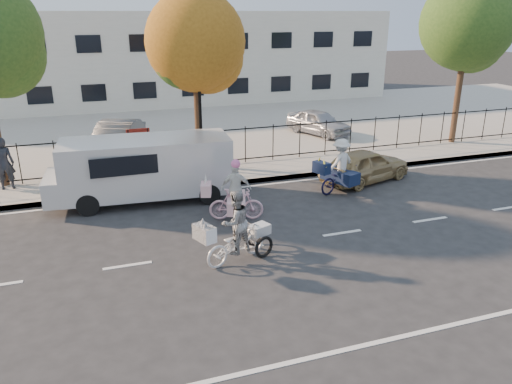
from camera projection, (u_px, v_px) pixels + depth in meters
name	position (u px, v px, depth m)	size (l,w,h in m)	color
ground	(242.00, 248.00, 13.36)	(120.00, 120.00, 0.00)	#333334
road_markings	(242.00, 248.00, 13.35)	(60.00, 9.52, 0.01)	silver
curb	(200.00, 187.00, 17.82)	(60.00, 0.10, 0.15)	#A8A399
sidewalk	(194.00, 178.00, 18.75)	(60.00, 2.20, 0.15)	#A8A399
parking_lot	(158.00, 128.00, 26.67)	(60.00, 15.60, 0.15)	#A8A399
iron_fence	(187.00, 150.00, 19.45)	(58.00, 0.06, 1.50)	black
building	(134.00, 57.00, 34.56)	(34.00, 10.00, 6.00)	silver
lamppost	(199.00, 93.00, 18.49)	(0.36, 0.36, 4.33)	black
street_sign	(139.00, 143.00, 18.36)	(0.85, 0.06, 1.80)	black
zebra_trike	(236.00, 234.00, 12.47)	(2.17, 1.49, 1.88)	white
unicorn_bike	(235.00, 198.00, 14.98)	(1.93, 1.39, 1.90)	#F4B9CC
bull_bike	(340.00, 171.00, 17.32)	(2.10, 1.49, 1.89)	black
white_van	(144.00, 167.00, 16.36)	(6.04, 2.39, 2.10)	silver
gold_sedan	(365.00, 165.00, 18.42)	(1.47, 3.66, 1.25)	tan
pedestrian	(4.00, 163.00, 17.08)	(0.67, 0.44, 1.84)	black
lot_car_b	(110.00, 142.00, 21.17)	(1.93, 4.19, 1.17)	silver
lot_car_c	(117.00, 139.00, 21.19)	(1.52, 4.35, 1.43)	#4C5054
lot_car_d	(318.00, 122.00, 24.93)	(1.43, 3.57, 1.21)	#A9ABB1
tree_mid	(199.00, 46.00, 18.48)	(3.71, 3.71, 6.80)	#442D1D
tree_east	(469.00, 28.00, 22.01)	(4.11, 4.11, 7.54)	#442D1D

